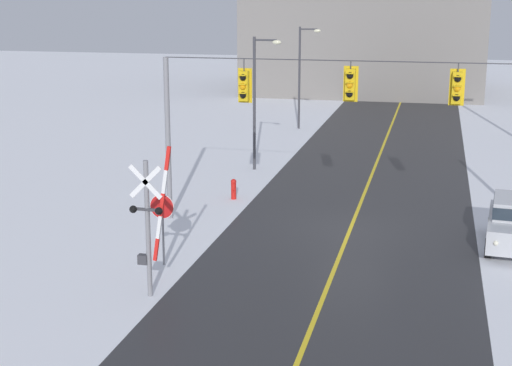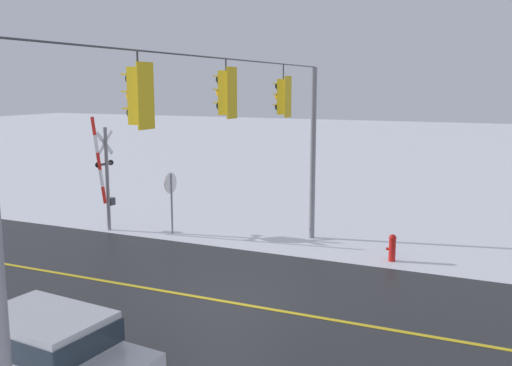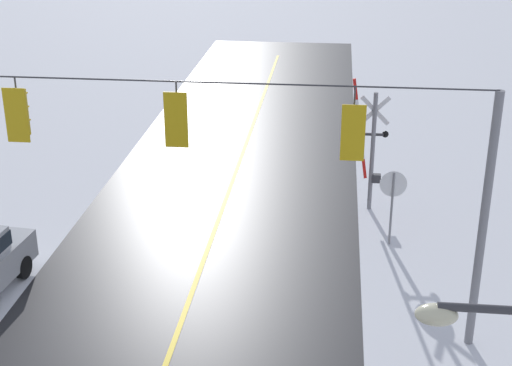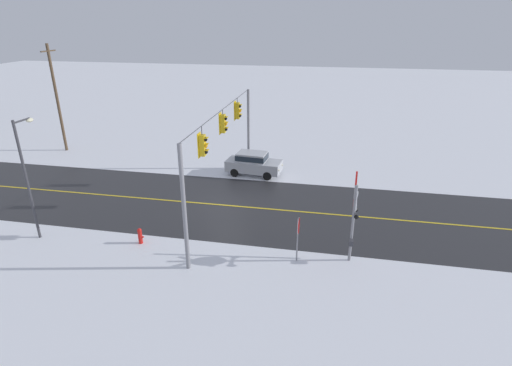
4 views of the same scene
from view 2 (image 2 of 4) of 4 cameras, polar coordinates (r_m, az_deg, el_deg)
ground_plane at (r=15.21m, az=-3.07°, el=-11.75°), size 160.00×160.00×0.00m
road_asphalt at (r=13.75m, az=20.60°, el=-14.76°), size 9.00×80.00×0.01m
lane_centre_line at (r=13.75m, az=20.60°, el=-14.73°), size 0.14×72.00×0.01m
signal_span at (r=14.32m, az=-3.07°, el=4.47°), size 14.20×0.47×6.22m
stop_sign at (r=21.70m, az=-8.48°, el=-0.62°), size 0.80×0.09×2.35m
railroad_crossing at (r=22.63m, az=-14.76°, el=0.97°), size 1.24×0.31×4.43m
parked_car_silver at (r=10.92m, az=-20.57°, el=-15.86°), size 2.12×4.31×1.74m
fire_hydrant at (r=18.89m, az=13.42°, el=-6.21°), size 0.24×0.31×0.88m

